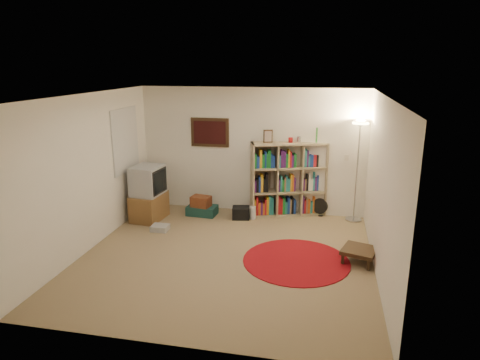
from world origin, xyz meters
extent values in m
cube|color=#897250|center=(0.00, 0.00, -0.01)|extent=(4.50, 4.50, 0.02)
cube|color=white|center=(0.00, 0.00, 2.51)|extent=(4.50, 4.50, 0.02)
cube|color=white|center=(0.00, 2.26, 1.25)|extent=(4.50, 0.02, 2.50)
cube|color=white|center=(0.00, -2.26, 1.25)|extent=(4.50, 0.02, 2.50)
cube|color=white|center=(-2.26, 0.00, 1.25)|extent=(0.02, 4.50, 2.50)
cube|color=white|center=(2.26, 0.00, 1.25)|extent=(0.02, 4.50, 2.50)
cube|color=black|center=(-0.85, 2.23, 1.60)|extent=(0.78, 0.04, 0.58)
cube|color=#380B0B|center=(-0.85, 2.21, 1.60)|extent=(0.66, 0.01, 0.46)
cube|color=white|center=(-2.23, 1.30, 1.55)|extent=(0.03, 1.00, 1.20)
cube|color=beige|center=(1.85, 2.24, 1.20)|extent=(0.08, 0.01, 0.12)
cube|color=gray|center=(0.76, 2.17, 0.02)|extent=(1.52, 0.84, 0.03)
cube|color=gray|center=(0.76, 2.17, 1.45)|extent=(1.52, 0.84, 0.03)
cube|color=gray|center=(0.07, 1.95, 0.73)|extent=(0.16, 0.41, 1.46)
cube|color=gray|center=(1.44, 2.39, 0.73)|extent=(0.16, 0.41, 1.46)
cube|color=gray|center=(0.69, 2.36, 0.73)|extent=(1.40, 0.47, 1.46)
cube|color=gray|center=(0.52, 2.09, 0.73)|extent=(0.15, 0.39, 1.40)
cube|color=gray|center=(0.99, 2.24, 0.73)|extent=(0.15, 0.39, 1.40)
cube|color=gray|center=(0.76, 2.17, 0.49)|extent=(1.46, 0.81, 0.03)
cube|color=gray|center=(0.76, 2.17, 0.98)|extent=(1.46, 0.81, 0.03)
cube|color=gold|center=(0.12, 1.92, 0.20)|extent=(0.09, 0.17, 0.32)
cube|color=#AC1821|center=(0.17, 1.94, 0.22)|extent=(0.09, 0.17, 0.37)
cube|color=#C55918|center=(0.21, 1.95, 0.16)|extent=(0.09, 0.17, 0.25)
cube|color=#451862|center=(0.25, 1.96, 0.16)|extent=(0.09, 0.17, 0.25)
cube|color=#C55918|center=(0.29, 1.98, 0.15)|extent=(0.08, 0.17, 0.23)
cube|color=#AC1821|center=(0.33, 1.99, 0.19)|extent=(0.08, 0.17, 0.31)
cube|color=gold|center=(0.37, 2.00, 0.22)|extent=(0.09, 0.17, 0.36)
cube|color=teal|center=(0.41, 2.01, 0.22)|extent=(0.09, 0.17, 0.37)
cube|color=teal|center=(0.46, 2.03, 0.21)|extent=(0.09, 0.17, 0.34)
cube|color=#451862|center=(0.12, 1.92, 0.63)|extent=(0.10, 0.17, 0.24)
cube|color=black|center=(0.17, 1.94, 0.64)|extent=(0.09, 0.17, 0.26)
cube|color=navy|center=(0.21, 1.95, 0.66)|extent=(0.09, 0.17, 0.30)
cube|color=gold|center=(0.25, 1.96, 0.68)|extent=(0.09, 0.17, 0.35)
cube|color=black|center=(0.30, 1.98, 0.64)|extent=(0.09, 0.17, 0.27)
cube|color=black|center=(0.35, 1.99, 0.69)|extent=(0.10, 0.17, 0.36)
cube|color=#187B2B|center=(0.12, 1.92, 1.13)|extent=(0.10, 0.17, 0.29)
cube|color=navy|center=(0.17, 1.94, 1.10)|extent=(0.10, 0.18, 0.24)
cube|color=gold|center=(0.22, 1.95, 1.16)|extent=(0.09, 0.17, 0.36)
cube|color=#187B2B|center=(0.27, 1.97, 1.12)|extent=(0.10, 0.17, 0.28)
cube|color=navy|center=(0.31, 1.98, 1.15)|extent=(0.08, 0.17, 0.33)
cube|color=#187B2B|center=(0.34, 1.99, 1.13)|extent=(0.08, 0.17, 0.30)
cube|color=#187B2B|center=(0.38, 2.01, 1.16)|extent=(0.10, 0.17, 0.35)
cube|color=navy|center=(0.42, 2.02, 1.13)|extent=(0.08, 0.17, 0.29)
cube|color=navy|center=(0.46, 2.03, 1.10)|extent=(0.09, 0.17, 0.24)
cube|color=#AC1821|center=(0.59, 2.07, 0.22)|extent=(0.09, 0.17, 0.36)
cube|color=#AC1821|center=(0.63, 2.08, 0.20)|extent=(0.09, 0.17, 0.33)
cube|color=#187B2B|center=(0.68, 2.10, 0.20)|extent=(0.10, 0.17, 0.33)
cube|color=teal|center=(0.72, 2.11, 0.16)|extent=(0.09, 0.17, 0.25)
cube|color=navy|center=(0.77, 2.13, 0.21)|extent=(0.10, 0.17, 0.34)
cube|color=olive|center=(0.81, 2.14, 0.19)|extent=(0.08, 0.17, 0.30)
cube|color=black|center=(0.84, 2.15, 0.20)|extent=(0.09, 0.17, 0.34)
cube|color=navy|center=(0.88, 2.17, 0.18)|extent=(0.09, 0.17, 0.28)
cube|color=#451862|center=(0.58, 2.07, 0.63)|extent=(0.08, 0.17, 0.25)
cube|color=teal|center=(0.61, 2.08, 0.66)|extent=(0.08, 0.17, 0.31)
cube|color=#187B2B|center=(0.65, 2.09, 0.63)|extent=(0.09, 0.17, 0.24)
cube|color=olive|center=(0.69, 2.10, 0.65)|extent=(0.08, 0.17, 0.28)
cube|color=teal|center=(0.72, 2.11, 0.66)|extent=(0.08, 0.17, 0.31)
cube|color=teal|center=(0.76, 2.13, 0.63)|extent=(0.10, 0.18, 0.25)
cube|color=gold|center=(0.80, 2.14, 0.67)|extent=(0.08, 0.17, 0.33)
cube|color=#C55918|center=(0.84, 2.15, 0.67)|extent=(0.08, 0.17, 0.32)
cube|color=#451862|center=(0.87, 2.16, 0.64)|extent=(0.08, 0.17, 0.27)
cube|color=teal|center=(0.58, 2.07, 1.11)|extent=(0.08, 0.17, 0.25)
cube|color=#451862|center=(0.62, 2.08, 1.15)|extent=(0.09, 0.17, 0.35)
cube|color=#451862|center=(0.66, 2.10, 1.15)|extent=(0.10, 0.17, 0.33)
cube|color=#187B2B|center=(0.71, 2.11, 1.12)|extent=(0.09, 0.17, 0.27)
cube|color=gold|center=(0.75, 2.12, 1.16)|extent=(0.08, 0.17, 0.35)
cube|color=#AC1821|center=(0.78, 2.13, 1.14)|extent=(0.08, 0.17, 0.32)
cube|color=#451862|center=(0.82, 2.14, 1.11)|extent=(0.09, 0.17, 0.25)
cube|color=#187B2B|center=(0.86, 2.16, 1.12)|extent=(0.10, 0.17, 0.27)
cube|color=#451862|center=(1.05, 2.22, 0.21)|extent=(0.09, 0.17, 0.36)
cube|color=#AC1821|center=(1.09, 2.23, 0.17)|extent=(0.08, 0.17, 0.28)
cube|color=olive|center=(1.12, 2.24, 0.19)|extent=(0.08, 0.17, 0.32)
cube|color=#C55918|center=(1.16, 2.25, 0.18)|extent=(0.09, 0.17, 0.28)
cube|color=teal|center=(1.21, 2.27, 0.16)|extent=(0.10, 0.17, 0.25)
cube|color=#C55918|center=(1.25, 2.28, 0.21)|extent=(0.09, 0.17, 0.35)
cube|color=olive|center=(1.30, 2.30, 0.18)|extent=(0.09, 0.17, 0.29)
cube|color=black|center=(1.34, 2.31, 0.15)|extent=(0.09, 0.17, 0.23)
cube|color=olive|center=(1.38, 2.32, 0.17)|extent=(0.08, 0.17, 0.27)
cube|color=#451862|center=(1.04, 2.22, 0.63)|extent=(0.08, 0.17, 0.24)
cube|color=olive|center=(1.08, 2.23, 0.63)|extent=(0.08, 0.17, 0.24)
cube|color=black|center=(1.11, 2.24, 0.68)|extent=(0.09, 0.17, 0.34)
cube|color=silver|center=(1.15, 2.25, 0.69)|extent=(0.09, 0.17, 0.36)
cube|color=silver|center=(1.20, 2.27, 0.63)|extent=(0.09, 0.17, 0.24)
cube|color=teal|center=(1.24, 2.28, 0.70)|extent=(0.08, 0.17, 0.38)
cube|color=#451862|center=(1.27, 2.29, 0.64)|extent=(0.09, 0.17, 0.27)
cube|color=navy|center=(1.31, 2.30, 0.66)|extent=(0.08, 0.17, 0.31)
cube|color=teal|center=(1.05, 2.22, 1.16)|extent=(0.10, 0.18, 0.36)
cube|color=#451862|center=(1.10, 2.23, 1.15)|extent=(0.08, 0.17, 0.33)
cube|color=teal|center=(1.13, 2.24, 1.10)|extent=(0.08, 0.17, 0.23)
cube|color=navy|center=(1.16, 2.25, 1.11)|extent=(0.08, 0.17, 0.25)
cube|color=navy|center=(1.19, 2.26, 1.10)|extent=(0.08, 0.17, 0.24)
cube|color=#AC1821|center=(1.24, 2.28, 1.11)|extent=(0.10, 0.18, 0.25)
cube|color=black|center=(1.28, 2.29, 1.10)|extent=(0.09, 0.17, 0.24)
cube|color=black|center=(0.35, 2.06, 1.59)|extent=(0.18, 0.07, 0.25)
cube|color=gray|center=(0.36, 2.05, 1.59)|extent=(0.13, 0.05, 0.20)
cylinder|color=#A00E12|center=(0.78, 2.17, 1.51)|extent=(0.11, 0.11, 0.09)
cylinder|color=silver|center=(0.93, 2.23, 1.52)|extent=(0.09, 0.09, 0.12)
cylinder|color=green|center=(1.27, 2.29, 1.61)|extent=(0.11, 0.11, 0.29)
cylinder|color=green|center=(1.34, 2.39, 1.61)|extent=(0.11, 0.11, 0.29)
cylinder|color=silver|center=(2.05, 2.06, 0.02)|extent=(0.35, 0.35, 0.03)
cylinder|color=silver|center=(2.05, 2.06, 0.94)|extent=(0.03, 0.03, 1.82)
cone|color=silver|center=(2.05, 2.06, 1.88)|extent=(0.42, 0.42, 0.15)
cylinder|color=#FFD88C|center=(2.05, 2.06, 1.89)|extent=(0.34, 0.34, 0.02)
cylinder|color=black|center=(1.40, 2.22, 0.01)|extent=(0.21, 0.21, 0.03)
cylinder|color=black|center=(1.40, 2.22, 0.09)|extent=(0.04, 0.04, 0.13)
cylinder|color=black|center=(1.40, 2.21, 0.20)|extent=(0.31, 0.15, 0.31)
cube|color=brown|center=(-1.85, 1.35, 0.25)|extent=(0.58, 0.78, 0.51)
cube|color=#A4A5A8|center=(-1.85, 1.35, 0.78)|extent=(0.56, 0.65, 0.56)
cube|color=black|center=(-1.60, 1.32, 0.78)|extent=(0.07, 0.53, 0.47)
cube|color=black|center=(-1.59, 1.32, 0.78)|extent=(0.06, 0.46, 0.40)
cube|color=#A4A5A8|center=(-1.43, 0.82, 0.05)|extent=(0.30, 0.25, 0.10)
cube|color=#143833|center=(-0.92, 1.78, 0.09)|extent=(0.60, 0.41, 0.19)
cube|color=#5C2A17|center=(-0.93, 1.75, 0.29)|extent=(0.41, 0.33, 0.21)
cube|color=black|center=(-0.11, 1.73, 0.12)|extent=(0.38, 0.33, 0.23)
cylinder|color=silver|center=(0.12, 1.75, 0.13)|extent=(0.15, 0.15, 0.25)
cylinder|color=maroon|center=(1.09, 0.06, 0.01)|extent=(1.64, 1.64, 0.01)
cube|color=black|center=(2.03, 0.22, 0.19)|extent=(0.61, 0.61, 0.06)
cube|color=black|center=(1.79, 0.10, 0.09)|extent=(0.05, 0.05, 0.18)
cube|color=black|center=(2.16, -0.02, 0.09)|extent=(0.05, 0.05, 0.18)
cube|color=black|center=(1.91, 0.47, 0.09)|extent=(0.05, 0.05, 0.18)
cube|color=black|center=(2.28, 0.35, 0.09)|extent=(0.05, 0.05, 0.18)
camera|label=1|loc=(1.45, -6.00, 2.96)|focal=32.00mm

